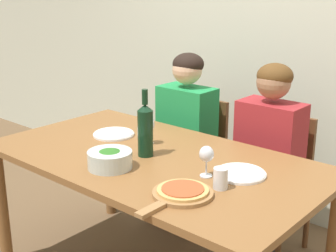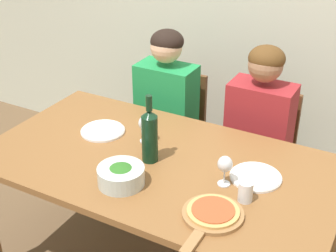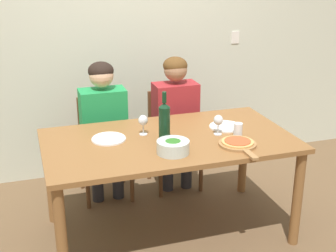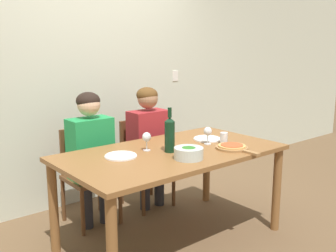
{
  "view_description": "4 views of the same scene",
  "coord_description": "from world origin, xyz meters",
  "px_view_note": "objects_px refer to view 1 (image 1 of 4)",
  "views": [
    {
      "loc": [
        1.56,
        -1.69,
        1.65
      ],
      "look_at": [
        0.02,
        0.09,
        0.93
      ],
      "focal_mm": 50.0,
      "sensor_mm": 36.0,
      "label": 1
    },
    {
      "loc": [
        1.0,
        -1.73,
        2.05
      ],
      "look_at": [
        0.01,
        0.08,
        0.94
      ],
      "focal_mm": 50.0,
      "sensor_mm": 36.0,
      "label": 2
    },
    {
      "loc": [
        -0.96,
        -2.98,
        2.03
      ],
      "look_at": [
        0.03,
        0.13,
        0.83
      ],
      "focal_mm": 50.0,
      "sensor_mm": 36.0,
      "label": 3
    },
    {
      "loc": [
        -1.96,
        -2.34,
        1.61
      ],
      "look_at": [
        0.07,
        0.14,
        0.95
      ],
      "focal_mm": 42.0,
      "sensor_mm": 36.0,
      "label": 4
    }
  ],
  "objects_px": {
    "chair_left": "(194,155)",
    "dinner_plate_left": "(114,134)",
    "pizza_on_board": "(181,193)",
    "wine_glass_left": "(148,126)",
    "person_woman": "(185,124)",
    "wine_bottle": "(145,129)",
    "chair_right": "(274,178)",
    "broccoli_bowl": "(110,159)",
    "dinner_plate_right": "(240,173)",
    "person_man": "(268,144)",
    "water_tumbler": "(221,178)",
    "wine_glass_right": "(207,156)"
  },
  "relations": [
    {
      "from": "chair_left",
      "to": "dinner_plate_left",
      "type": "bearing_deg",
      "value": -95.79
    },
    {
      "from": "pizza_on_board",
      "to": "wine_glass_left",
      "type": "bearing_deg",
      "value": 144.48
    },
    {
      "from": "person_woman",
      "to": "wine_bottle",
      "type": "relative_size",
      "value": 3.39
    },
    {
      "from": "chair_right",
      "to": "broccoli_bowl",
      "type": "height_order",
      "value": "broccoli_bowl"
    },
    {
      "from": "wine_bottle",
      "to": "dinner_plate_right",
      "type": "xyz_separation_m",
      "value": [
        0.52,
        0.1,
        -0.14
      ]
    },
    {
      "from": "person_man",
      "to": "water_tumbler",
      "type": "xyz_separation_m",
      "value": [
        0.21,
        -0.8,
        0.1
      ]
    },
    {
      "from": "wine_glass_right",
      "to": "broccoli_bowl",
      "type": "bearing_deg",
      "value": -152.27
    },
    {
      "from": "wine_glass_left",
      "to": "pizza_on_board",
      "type": "bearing_deg",
      "value": -35.52
    },
    {
      "from": "person_woman",
      "to": "wine_glass_right",
      "type": "relative_size",
      "value": 8.03
    },
    {
      "from": "dinner_plate_right",
      "to": "chair_right",
      "type": "bearing_deg",
      "value": 104.81
    },
    {
      "from": "wine_bottle",
      "to": "wine_glass_right",
      "type": "relative_size",
      "value": 2.37
    },
    {
      "from": "wine_glass_left",
      "to": "broccoli_bowl",
      "type": "bearing_deg",
      "value": -75.2
    },
    {
      "from": "broccoli_bowl",
      "to": "dinner_plate_right",
      "type": "height_order",
      "value": "broccoli_bowl"
    },
    {
      "from": "dinner_plate_left",
      "to": "person_man",
      "type": "bearing_deg",
      "value": 39.88
    },
    {
      "from": "person_woman",
      "to": "wine_glass_right",
      "type": "height_order",
      "value": "person_woman"
    },
    {
      "from": "wine_glass_right",
      "to": "dinner_plate_right",
      "type": "bearing_deg",
      "value": 46.06
    },
    {
      "from": "person_woman",
      "to": "person_man",
      "type": "relative_size",
      "value": 1.0
    },
    {
      "from": "pizza_on_board",
      "to": "person_woman",
      "type": "bearing_deg",
      "value": 128.02
    },
    {
      "from": "dinner_plate_left",
      "to": "water_tumbler",
      "type": "bearing_deg",
      "value": -12.85
    },
    {
      "from": "water_tumbler",
      "to": "wine_glass_right",
      "type": "bearing_deg",
      "value": 152.08
    },
    {
      "from": "person_woman",
      "to": "dinner_plate_left",
      "type": "xyz_separation_m",
      "value": [
        -0.07,
        -0.59,
        0.06
      ]
    },
    {
      "from": "chair_left",
      "to": "water_tumbler",
      "type": "height_order",
      "value": "water_tumbler"
    },
    {
      "from": "person_man",
      "to": "pizza_on_board",
      "type": "bearing_deg",
      "value": -82.72
    },
    {
      "from": "broccoli_bowl",
      "to": "person_woman",
      "type": "bearing_deg",
      "value": 107.11
    },
    {
      "from": "chair_right",
      "to": "person_man",
      "type": "xyz_separation_m",
      "value": [
        0.0,
        -0.11,
        0.26
      ]
    },
    {
      "from": "dinner_plate_right",
      "to": "wine_glass_left",
      "type": "height_order",
      "value": "wine_glass_left"
    },
    {
      "from": "chair_right",
      "to": "wine_glass_right",
      "type": "xyz_separation_m",
      "value": [
        0.08,
        -0.84,
        0.41
      ]
    },
    {
      "from": "chair_left",
      "to": "wine_bottle",
      "type": "distance_m",
      "value": 0.99
    },
    {
      "from": "water_tumbler",
      "to": "dinner_plate_right",
      "type": "bearing_deg",
      "value": 94.54
    },
    {
      "from": "chair_left",
      "to": "wine_glass_left",
      "type": "xyz_separation_m",
      "value": [
        0.19,
        -0.68,
        0.41
      ]
    },
    {
      "from": "person_man",
      "to": "dinner_plate_left",
      "type": "distance_m",
      "value": 0.93
    },
    {
      "from": "dinner_plate_left",
      "to": "dinner_plate_right",
      "type": "xyz_separation_m",
      "value": [
        0.9,
        -0.02,
        0.0
      ]
    },
    {
      "from": "chair_right",
      "to": "person_man",
      "type": "bearing_deg",
      "value": -90.0
    },
    {
      "from": "wine_bottle",
      "to": "water_tumbler",
      "type": "relative_size",
      "value": 3.71
    },
    {
      "from": "person_woman",
      "to": "broccoli_bowl",
      "type": "distance_m",
      "value": 1.0
    },
    {
      "from": "chair_left",
      "to": "wine_bottle",
      "type": "bearing_deg",
      "value": -69.45
    },
    {
      "from": "wine_glass_left",
      "to": "dinner_plate_right",
      "type": "bearing_deg",
      "value": -4.23
    },
    {
      "from": "wine_glass_left",
      "to": "wine_glass_right",
      "type": "xyz_separation_m",
      "value": [
        0.52,
        -0.17,
        0.0
      ]
    },
    {
      "from": "chair_right",
      "to": "wine_glass_left",
      "type": "bearing_deg",
      "value": -123.48
    },
    {
      "from": "chair_right",
      "to": "dinner_plate_right",
      "type": "bearing_deg",
      "value": -75.19
    },
    {
      "from": "person_man",
      "to": "wine_bottle",
      "type": "height_order",
      "value": "person_man"
    },
    {
      "from": "chair_right",
      "to": "wine_bottle",
      "type": "bearing_deg",
      "value": -111.83
    },
    {
      "from": "wine_glass_left",
      "to": "water_tumbler",
      "type": "height_order",
      "value": "wine_glass_left"
    },
    {
      "from": "chair_left",
      "to": "person_woman",
      "type": "relative_size",
      "value": 0.71
    },
    {
      "from": "chair_left",
      "to": "person_woman",
      "type": "height_order",
      "value": "person_woman"
    },
    {
      "from": "wine_bottle",
      "to": "person_woman",
      "type": "bearing_deg",
      "value": 113.31
    },
    {
      "from": "person_man",
      "to": "pizza_on_board",
      "type": "xyz_separation_m",
      "value": [
        0.12,
        -0.98,
        0.07
      ]
    },
    {
      "from": "person_woman",
      "to": "person_man",
      "type": "xyz_separation_m",
      "value": [
        0.64,
        0.0,
        0.0
      ]
    },
    {
      "from": "wine_bottle",
      "to": "dinner_plate_left",
      "type": "bearing_deg",
      "value": 161.95
    },
    {
      "from": "chair_left",
      "to": "pizza_on_board",
      "type": "bearing_deg",
      "value": -54.83
    }
  ]
}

